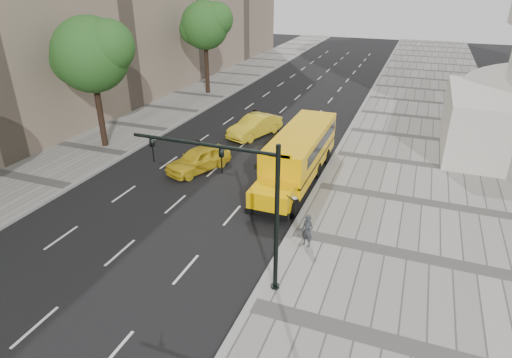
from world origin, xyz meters
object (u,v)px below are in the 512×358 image
(tree_b, at_px, (92,54))
(pedestrian, at_px, (307,231))
(taxi_near, at_px, (199,159))
(traffic_signal, at_px, (242,196))
(school_bus, at_px, (300,151))
(taxi_far, at_px, (255,126))
(tree_c, at_px, (206,25))

(tree_b, height_order, pedestrian, tree_b)
(taxi_near, relative_size, traffic_signal, 0.72)
(taxi_near, bearing_deg, school_bus, 34.39)
(taxi_far, bearing_deg, pedestrian, -40.53)
(tree_c, relative_size, traffic_signal, 1.48)
(traffic_signal, bearing_deg, taxi_near, 126.76)
(taxi_far, bearing_deg, traffic_signal, -50.95)
(tree_c, distance_m, pedestrian, 30.64)
(school_bus, xyz_separation_m, traffic_signal, (0.69, -10.91, 2.33))
(tree_b, xyz_separation_m, taxi_near, (8.46, -1.21, -6.02))
(traffic_signal, bearing_deg, taxi_far, 109.59)
(tree_b, relative_size, tree_c, 0.99)
(traffic_signal, bearing_deg, pedestrian, 61.43)
(pedestrian, xyz_separation_m, traffic_signal, (-1.84, -3.37, 3.13))
(school_bus, bearing_deg, tree_b, -179.41)
(tree_c, relative_size, taxi_far, 1.88)
(school_bus, relative_size, traffic_signal, 1.81)
(school_bus, height_order, taxi_far, school_bus)
(school_bus, bearing_deg, taxi_near, -168.03)
(school_bus, xyz_separation_m, taxi_near, (-6.44, -1.37, -0.98))
(taxi_near, bearing_deg, traffic_signal, -30.82)
(taxi_near, distance_m, pedestrian, 10.89)
(pedestrian, bearing_deg, taxi_near, 162.95)
(taxi_near, height_order, pedestrian, pedestrian)
(tree_b, xyz_separation_m, pedestrian, (17.43, -7.38, -5.85))
(tree_c, relative_size, school_bus, 0.82)
(taxi_near, height_order, taxi_far, taxi_far)
(tree_b, xyz_separation_m, tree_c, (-0.01, 17.05, 0.29))
(tree_c, height_order, school_bus, tree_c)
(tree_c, xyz_separation_m, taxi_far, (9.53, -10.74, -6.27))
(taxi_far, bearing_deg, tree_b, -127.00)
(tree_b, height_order, taxi_near, tree_b)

